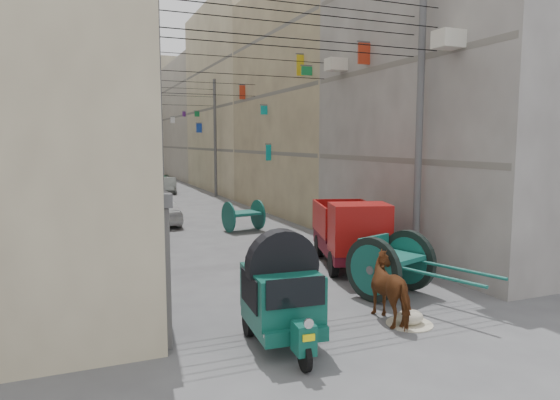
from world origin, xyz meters
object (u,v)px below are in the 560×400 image
tonga_cart (392,263)px  horse (394,289)px  auto_rickshaw (282,293)px  distant_car_white (161,211)px  second_cart (243,215)px  distant_car_grey (168,185)px  distant_car_green (155,181)px  mini_truck (352,236)px  feed_sack (410,317)px

tonga_cart → horse: bearing=-142.2°
auto_rickshaw → distant_car_white: auto_rickshaw is taller
second_cart → distant_car_grey: bearing=82.4°
distant_car_grey → distant_car_green: 3.32m
auto_rickshaw → mini_truck: mini_truck is taller
second_cart → horse: (-0.41, -11.45, 0.01)m
mini_truck → second_cart: bearing=114.8°
auto_rickshaw → distant_car_white: (0.10, 14.67, -0.36)m
distant_car_white → horse: bearing=98.4°
auto_rickshaw → distant_car_grey: 28.97m
distant_car_white → auto_rickshaw: bearing=88.0°
feed_sack → distant_car_white: size_ratio=0.17×
second_cart → feed_sack: 11.78m
mini_truck → distant_car_white: 11.08m
distant_car_white → second_cart: bearing=133.0°
tonga_cart → distant_car_white: bearing=86.2°
feed_sack → auto_rickshaw: bearing=178.3°
auto_rickshaw → feed_sack: 2.96m
feed_sack → distant_car_white: bearing=100.5°
tonga_cart → feed_sack: tonga_cart is taller
second_cart → feed_sack: bearing=-99.4°
second_cart → distant_car_green: distant_car_green is taller
second_cart → distant_car_grey: size_ratio=0.48×
feed_sack → horse: bearing=120.5°
mini_truck → distant_car_grey: (-1.22, 24.50, -0.43)m
feed_sack → distant_car_white: 15.02m
tonga_cart → feed_sack: bearing=-132.7°
auto_rickshaw → tonga_cart: auto_rickshaw is taller
tonga_cart → distant_car_green: 30.43m
auto_rickshaw → distant_car_white: size_ratio=0.67×
auto_rickshaw → distant_car_green: 32.21m
auto_rickshaw → tonga_cart: bearing=29.8°
auto_rickshaw → second_cart: size_ratio=1.47×
tonga_cart → feed_sack: 2.07m
distant_car_green → horse: bearing=94.1°
horse → distant_car_white: bearing=-77.1°
horse → distant_car_grey: bearing=-87.5°
feed_sack → distant_car_green: (-0.45, 32.21, 0.52)m
distant_car_grey → second_cart: bearing=-78.4°
second_cart → feed_sack: (-0.22, -11.76, -0.54)m
mini_truck → feed_sack: 4.65m
auto_rickshaw → horse: size_ratio=1.45×
distant_car_green → feed_sack: bearing=94.5°
mini_truck → distant_car_white: mini_truck is taller
second_cart → feed_sack: size_ratio=2.71×
tonga_cart → horse: tonga_cart is taller
tonga_cart → distant_car_grey: (-0.80, 27.11, -0.24)m
distant_car_grey → tonga_cart: bearing=-77.5°
second_cart → tonga_cart: bearing=-95.1°
second_cart → mini_truck: bearing=-90.7°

